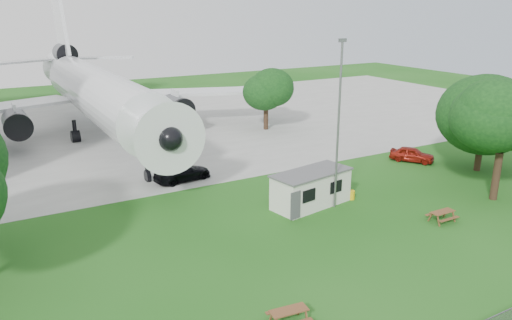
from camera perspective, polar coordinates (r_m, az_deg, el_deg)
ground at (r=28.52m, az=3.53°, el=-12.65°), size 160.00×160.00×0.00m
concrete_apron at (r=61.85m, az=-16.03°, el=3.25°), size 120.00×46.00×0.03m
airliner at (r=58.37m, az=-17.84°, el=7.57°), size 46.36×47.73×17.69m
site_cabin at (r=37.06m, az=6.33°, el=-3.25°), size 6.93×3.71×2.62m
picnic_east at (r=36.84m, az=20.43°, el=-6.60°), size 1.81×1.51×0.76m
lamp_mast at (r=35.58m, az=9.38°, el=3.66°), size 0.16×0.16×12.00m
tree_east_front at (r=40.83m, az=26.58°, el=4.36°), size 6.42×6.42×9.62m
tree_east_back at (r=48.02m, az=24.67°, el=4.97°), size 8.43×8.43×9.54m
tree_far_apron at (r=59.21m, az=1.16°, el=7.87°), size 6.15×6.15×7.71m
car_ne_hatch at (r=49.64m, az=17.40°, el=0.60°), size 3.65×4.28×1.39m
car_apron_van at (r=42.59m, az=-8.41°, el=-1.44°), size 5.19×2.68×1.44m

